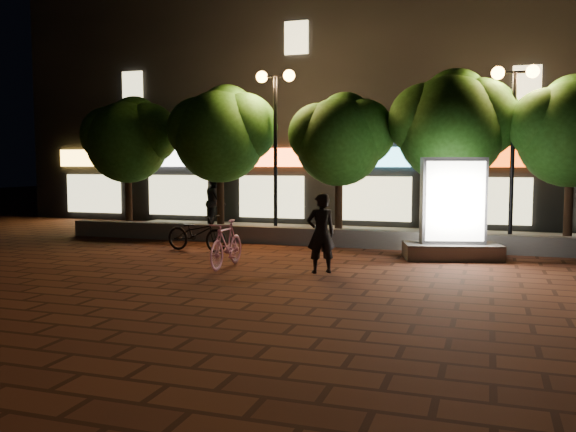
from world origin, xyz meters
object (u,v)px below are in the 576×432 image
at_px(tree_far_left, 130,137).
at_px(tree_far_right, 574,127).
at_px(tree_right, 453,122).
at_px(pedestrian, 216,202).
at_px(rider, 321,233).
at_px(street_lamp_left, 275,110).
at_px(tree_left, 222,131).
at_px(ad_kiosk, 453,218).
at_px(scooter_pink, 227,244).
at_px(scooter_parked, 197,233).
at_px(tree_mid, 341,136).
at_px(street_lamp_right, 514,108).

xyz_separation_m(tree_far_left, tree_far_right, (14.00, 0.00, 0.08)).
xyz_separation_m(tree_right, pedestrian, (-7.96, 0.87, -2.51)).
bearing_deg(rider, street_lamp_left, -92.64).
height_order(tree_left, tree_right, tree_right).
xyz_separation_m(tree_left, tree_far_right, (10.50, -0.00, -0.08)).
height_order(ad_kiosk, scooter_pink, ad_kiosk).
relative_size(tree_far_left, scooter_parked, 2.44).
xyz_separation_m(tree_mid, rider, (0.92, -5.69, -2.34)).
height_order(tree_mid, scooter_pink, tree_mid).
distance_m(tree_far_right, scooter_pink, 10.08).
height_order(tree_left, street_lamp_right, street_lamp_right).
distance_m(tree_right, scooter_parked, 7.99).
bearing_deg(tree_mid, scooter_pink, -103.19).
xyz_separation_m(scooter_pink, pedestrian, (-3.32, 6.55, 0.51)).
bearing_deg(tree_far_right, pedestrian, 175.54).
relative_size(tree_right, rider, 2.91).
relative_size(tree_far_right, ad_kiosk, 1.86).
xyz_separation_m(tree_mid, ad_kiosk, (3.51, -2.78, -2.20)).
bearing_deg(pedestrian, scooter_pink, -167.41).
xyz_separation_m(tree_mid, scooter_parked, (-3.14, -3.60, -2.72)).
bearing_deg(tree_mid, tree_far_left, 180.00).
bearing_deg(street_lamp_left, rider, -61.32).
xyz_separation_m(tree_left, pedestrian, (-0.66, 0.87, -2.39)).
xyz_separation_m(tree_far_left, tree_mid, (7.50, -0.00, -0.08)).
relative_size(street_lamp_right, scooter_pink, 2.76).
bearing_deg(tree_far_right, tree_left, 180.00).
height_order(tree_left, ad_kiosk, tree_left).
distance_m(scooter_pink, rider, 2.27).
height_order(rider, pedestrian, pedestrian).
xyz_separation_m(tree_left, rider, (4.91, -5.69, -2.57)).
height_order(tree_far_right, street_lamp_right, street_lamp_right).
xyz_separation_m(rider, pedestrian, (-5.57, 6.56, 0.18)).
height_order(tree_mid, ad_kiosk, tree_mid).
height_order(tree_right, pedestrian, tree_right).
distance_m(street_lamp_left, scooter_parked, 4.97).
bearing_deg(scooter_pink, scooter_parked, 129.69).
height_order(tree_left, tree_far_right, tree_left).
distance_m(street_lamp_left, ad_kiosk, 6.81).
height_order(tree_far_left, tree_left, tree_left).
distance_m(tree_far_left, tree_far_right, 14.00).
height_order(tree_far_left, street_lamp_left, street_lamp_left).
bearing_deg(ad_kiosk, scooter_parked, -173.00).
bearing_deg(scooter_parked, ad_kiosk, -74.69).
bearing_deg(scooter_pink, ad_kiosk, 29.62).
bearing_deg(tree_far_right, scooter_parked, -159.54).
height_order(tree_mid, scooter_parked, tree_mid).
relative_size(tree_mid, scooter_pink, 2.49).
bearing_deg(ad_kiosk, street_lamp_right, 60.27).
bearing_deg(scooter_pink, pedestrian, 115.65).
relative_size(tree_left, ad_kiosk, 1.91).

